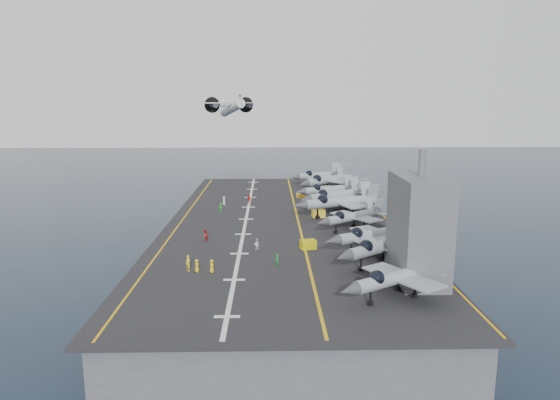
{
  "coord_description": "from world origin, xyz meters",
  "views": [
    {
      "loc": [
        -1.88,
        -84.56,
        30.64
      ],
      "look_at": [
        0.0,
        4.0,
        13.0
      ],
      "focal_mm": 32.0,
      "sensor_mm": 36.0,
      "label": 1
    }
  ],
  "objects_px": {
    "fighter_jet_0": "(398,276)",
    "tow_cart_a": "(308,244)",
    "island_superstructure": "(419,216)",
    "transport_plane": "(232,108)"
  },
  "relations": [
    {
      "from": "tow_cart_a",
      "to": "transport_plane",
      "type": "relative_size",
      "value": 0.08
    },
    {
      "from": "tow_cart_a",
      "to": "island_superstructure",
      "type": "bearing_deg",
      "value": -46.45
    },
    {
      "from": "island_superstructure",
      "to": "transport_plane",
      "type": "xyz_separation_m",
      "value": [
        -27.12,
        85.31,
        10.77
      ]
    },
    {
      "from": "fighter_jet_0",
      "to": "tow_cart_a",
      "type": "bearing_deg",
      "value": 114.24
    },
    {
      "from": "fighter_jet_0",
      "to": "tow_cart_a",
      "type": "distance_m",
      "value": 19.48
    },
    {
      "from": "tow_cart_a",
      "to": "fighter_jet_0",
      "type": "bearing_deg",
      "value": -65.76
    },
    {
      "from": "fighter_jet_0",
      "to": "tow_cart_a",
      "type": "xyz_separation_m",
      "value": [
        -7.97,
        17.69,
        -1.74
      ]
    },
    {
      "from": "tow_cart_a",
      "to": "transport_plane",
      "type": "xyz_separation_m",
      "value": [
        -15.57,
        73.16,
        17.64
      ]
    },
    {
      "from": "fighter_jet_0",
      "to": "transport_plane",
      "type": "relative_size",
      "value": 0.57
    },
    {
      "from": "tow_cart_a",
      "to": "transport_plane",
      "type": "bearing_deg",
      "value": 102.01
    }
  ]
}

